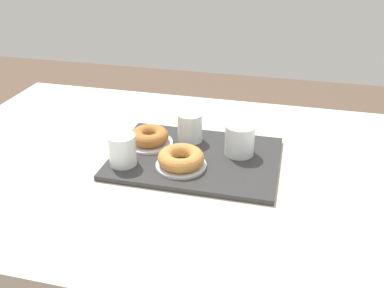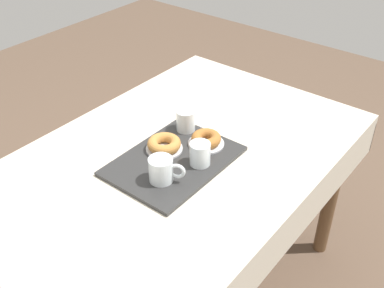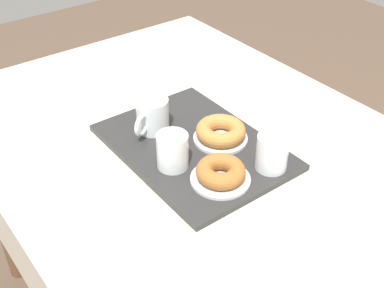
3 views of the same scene
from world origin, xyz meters
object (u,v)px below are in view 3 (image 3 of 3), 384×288
at_px(tea_mug_left, 152,116).
at_px(water_glass_near, 272,154).
at_px(serving_tray, 194,147).
at_px(donut_plate_right, 220,179).
at_px(dining_table, 210,182).
at_px(donut_plate_left, 220,138).
at_px(water_glass_far, 171,151).
at_px(sugar_donut_right, 221,171).
at_px(sugar_donut_left, 221,131).

xyz_separation_m(tea_mug_left, water_glass_near, (0.29, 0.13, -0.00)).
distance_m(serving_tray, water_glass_near, 0.20).
relative_size(serving_tray, donut_plate_right, 3.38).
xyz_separation_m(dining_table, donut_plate_left, (-0.01, 0.04, 0.11)).
bearing_deg(donut_plate_left, tea_mug_left, -141.50).
bearing_deg(dining_table, serving_tray, -148.73).
height_order(dining_table, donut_plate_right, donut_plate_right).
height_order(tea_mug_left, water_glass_far, tea_mug_left).
distance_m(donut_plate_left, sugar_donut_right, 0.16).
distance_m(donut_plate_right, sugar_donut_right, 0.02).
xyz_separation_m(water_glass_far, donut_plate_right, (0.11, 0.05, -0.04)).
distance_m(dining_table, sugar_donut_left, 0.14).
height_order(water_glass_near, donut_plate_right, water_glass_near).
height_order(tea_mug_left, donut_plate_left, tea_mug_left).
xyz_separation_m(water_glass_far, sugar_donut_right, (0.11, 0.05, -0.01)).
bearing_deg(water_glass_far, water_glass_near, 50.67).
bearing_deg(sugar_donut_right, serving_tray, 166.33).
height_order(donut_plate_left, sugar_donut_left, sugar_donut_left).
relative_size(dining_table, donut_plate_left, 10.94).
bearing_deg(water_glass_far, dining_table, 87.52).
bearing_deg(serving_tray, donut_plate_left, 69.75).
bearing_deg(sugar_donut_right, dining_table, 151.41).
relative_size(serving_tray, tea_mug_left, 3.86).
height_order(dining_table, water_glass_near, water_glass_near).
height_order(serving_tray, water_glass_near, water_glass_near).
bearing_deg(dining_table, sugar_donut_right, -28.59).
xyz_separation_m(serving_tray, sugar_donut_right, (0.14, -0.03, 0.03)).
distance_m(water_glass_far, sugar_donut_right, 0.12).
distance_m(sugar_donut_left, donut_plate_right, 0.16).
xyz_separation_m(serving_tray, water_glass_near, (0.18, 0.09, 0.04)).
xyz_separation_m(dining_table, water_glass_far, (-0.00, -0.11, 0.14)).
distance_m(serving_tray, sugar_donut_left, 0.08).
distance_m(donut_plate_left, sugar_donut_left, 0.02).
height_order(donut_plate_right, sugar_donut_right, sugar_donut_right).
relative_size(dining_table, sugar_donut_right, 13.34).
distance_m(water_glass_far, donut_plate_right, 0.13).
relative_size(serving_tray, sugar_donut_left, 3.71).
distance_m(dining_table, sugar_donut_right, 0.18).
relative_size(tea_mug_left, donut_plate_left, 0.88).
height_order(serving_tray, water_glass_far, water_glass_far).
distance_m(water_glass_far, sugar_donut_left, 0.15).
distance_m(dining_table, water_glass_near, 0.21).
relative_size(tea_mug_left, sugar_donut_left, 0.96).
height_order(sugar_donut_left, donut_plate_right, sugar_donut_left).
relative_size(dining_table, sugar_donut_left, 12.01).
bearing_deg(water_glass_near, water_glass_far, -129.33).
height_order(dining_table, tea_mug_left, tea_mug_left).
xyz_separation_m(tea_mug_left, donut_plate_right, (0.26, 0.01, -0.04)).
height_order(tea_mug_left, sugar_donut_right, tea_mug_left).
height_order(water_glass_far, donut_plate_right, water_glass_far).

